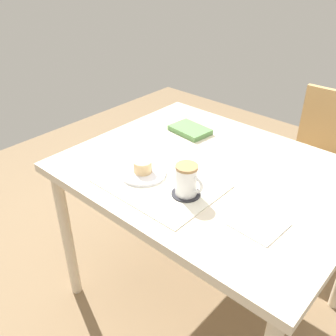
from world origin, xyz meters
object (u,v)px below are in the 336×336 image
Objects in this scene: wooden_chair at (321,163)px; coffee_mug at (187,180)px; pastry at (143,166)px; pastry_plate at (143,173)px; small_book at (190,130)px; dining_table at (211,186)px.

coffee_mug is (-0.12, -1.02, 0.34)m from wooden_chair.
pastry is 0.21m from coffee_mug.
coffee_mug reaches higher than wooden_chair.
pastry is at bearing -177.68° from coffee_mug.
pastry_plate is (-0.33, -1.03, 0.28)m from wooden_chair.
pastry_plate is at bearing -70.32° from small_book.
pastry_plate is 0.03m from pastry.
coffee_mug is at bearing -79.23° from dining_table.
coffee_mug reaches higher than pastry_plate.
pastry_plate is 0.22m from coffee_mug.
dining_table is 6.28× the size of pastry_plate.
small_book is (-0.10, 0.41, -0.03)m from pastry.
coffee_mug is (0.21, 0.01, 0.06)m from pastry_plate.
wooden_chair is 4.78× the size of pastry_plate.
pastry_plate is 0.42m from small_book.
wooden_chair is 1.09m from coffee_mug.
pastry is (-0.17, -0.21, 0.12)m from dining_table.
wooden_chair is 12.13× the size of pastry.
coffee_mug reaches higher than pastry.
pastry is 0.62× the size of coffee_mug.
dining_table is 0.86m from wooden_chair.
dining_table is at bearing 76.91° from wooden_chair.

